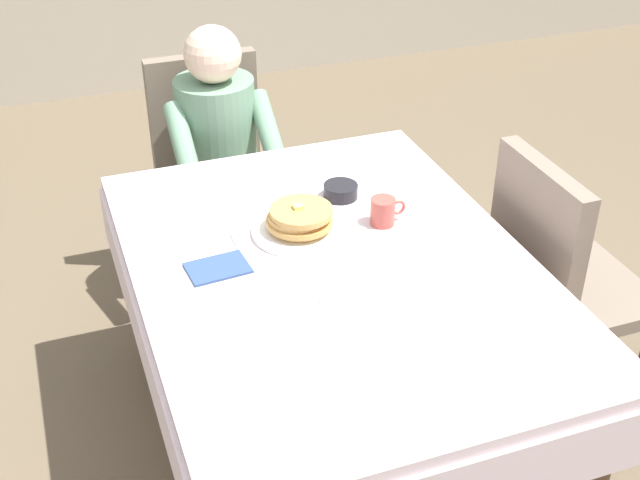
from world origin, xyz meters
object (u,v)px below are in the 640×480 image
(plate_breakfast, at_px, (298,230))
(breakfast_stack, at_px, (300,218))
(knife_right_of_plate, at_px, (360,224))
(diner_person, at_px, (220,143))
(cup_coffee, at_px, (383,211))
(chair_diner, at_px, (212,159))
(chair_right_side, at_px, (556,272))
(fork_left_of_plate, at_px, (239,247))
(dining_table_main, at_px, (333,290))
(spoon_near_edge, at_px, (346,297))
(bowl_butter, at_px, (341,191))

(plate_breakfast, xyz_separation_m, breakfast_stack, (0.00, -0.00, 0.04))
(knife_right_of_plate, bearing_deg, diner_person, 12.87)
(cup_coffee, bearing_deg, plate_breakfast, 171.95)
(chair_diner, bearing_deg, chair_right_side, 125.98)
(fork_left_of_plate, bearing_deg, dining_table_main, -125.22)
(dining_table_main, relative_size, knife_right_of_plate, 7.62)
(diner_person, height_order, spoon_near_edge, diner_person)
(bowl_butter, bearing_deg, breakfast_stack, -139.94)
(chair_diner, height_order, fork_left_of_plate, chair_diner)
(chair_right_side, bearing_deg, cup_coffee, -105.74)
(plate_breakfast, bearing_deg, chair_diner, 92.26)
(cup_coffee, xyz_separation_m, spoon_near_edge, (-0.25, -0.32, -0.04))
(cup_coffee, xyz_separation_m, knife_right_of_plate, (-0.07, 0.02, -0.04))
(chair_diner, xyz_separation_m, bowl_butter, (0.24, -0.82, 0.23))
(spoon_near_edge, bearing_deg, cup_coffee, 56.12)
(diner_person, xyz_separation_m, breakfast_stack, (0.04, -0.83, 0.12))
(dining_table_main, distance_m, cup_coffee, 0.30)
(breakfast_stack, relative_size, knife_right_of_plate, 0.99)
(chair_right_side, distance_m, plate_breakfast, 0.86)
(breakfast_stack, bearing_deg, plate_breakfast, 133.70)
(bowl_butter, relative_size, spoon_near_edge, 0.73)
(diner_person, bearing_deg, dining_table_main, 94.44)
(breakfast_stack, height_order, knife_right_of_plate, breakfast_stack)
(dining_table_main, relative_size, diner_person, 1.36)
(cup_coffee, bearing_deg, diner_person, 109.16)
(bowl_butter, height_order, knife_right_of_plate, bowl_butter)
(chair_right_side, height_order, plate_breakfast, chair_right_side)
(chair_diner, bearing_deg, dining_table_main, 93.85)
(chair_diner, xyz_separation_m, knife_right_of_plate, (0.23, -1.00, 0.21))
(breakfast_stack, relative_size, spoon_near_edge, 1.32)
(dining_table_main, height_order, breakfast_stack, breakfast_stack)
(plate_breakfast, height_order, bowl_butter, bowl_butter)
(chair_diner, height_order, breakfast_stack, chair_diner)
(diner_person, relative_size, cup_coffee, 9.91)
(fork_left_of_plate, bearing_deg, spoon_near_edge, -146.84)
(dining_table_main, relative_size, chair_diner, 1.64)
(diner_person, height_order, cup_coffee, diner_person)
(diner_person, height_order, bowl_butter, diner_person)
(chair_right_side, bearing_deg, plate_breakfast, -103.33)
(spoon_near_edge, bearing_deg, chair_diner, 96.25)
(cup_coffee, height_order, fork_left_of_plate, cup_coffee)
(diner_person, bearing_deg, chair_diner, -90.00)
(knife_right_of_plate, bearing_deg, chair_right_side, -107.81)
(breakfast_stack, bearing_deg, diner_person, 92.90)
(dining_table_main, xyz_separation_m, spoon_near_edge, (-0.03, -0.16, 0.09))
(chair_right_side, bearing_deg, spoon_near_edge, -78.62)
(dining_table_main, relative_size, plate_breakfast, 5.44)
(plate_breakfast, height_order, breakfast_stack, breakfast_stack)
(plate_breakfast, height_order, knife_right_of_plate, plate_breakfast)
(chair_diner, distance_m, breakfast_stack, 1.02)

